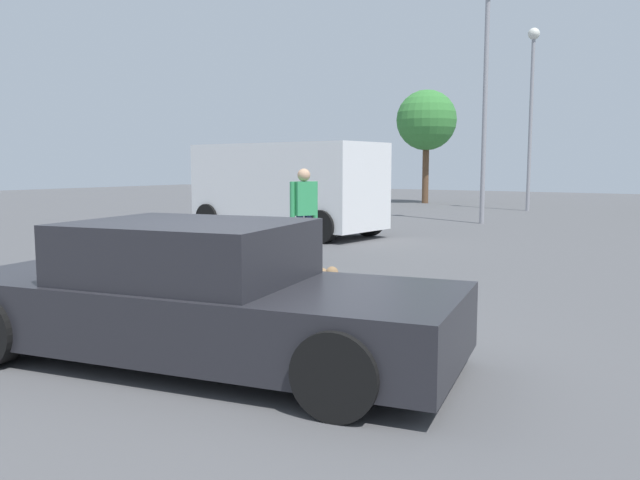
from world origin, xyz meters
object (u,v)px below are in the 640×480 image
(pedestrian, at_px, (304,207))
(dog, at_px, (322,275))
(van_white, at_px, (287,186))
(light_post_far, at_px, (532,89))
(sedan_foreground, at_px, (196,297))
(light_post_near, at_px, (486,65))

(pedestrian, bearing_deg, dog, -25.58)
(dog, xyz_separation_m, van_white, (-4.81, 5.88, 1.00))
(pedestrian, bearing_deg, light_post_far, 116.05)
(pedestrian, distance_m, light_post_far, 16.33)
(dog, distance_m, light_post_far, 18.72)
(dog, xyz_separation_m, pedestrian, (-1.77, 2.16, 0.78))
(dog, bearing_deg, light_post_far, 107.23)
(van_white, relative_size, pedestrian, 3.00)
(sedan_foreground, xyz_separation_m, light_post_near, (-2.44, 14.91, 4.14))
(van_white, bearing_deg, sedan_foreground, -53.62)
(sedan_foreground, distance_m, dog, 3.39)
(van_white, bearing_deg, dog, -45.65)
(dog, distance_m, van_white, 7.66)
(pedestrian, bearing_deg, van_white, 154.42)
(pedestrian, relative_size, light_post_far, 0.24)
(pedestrian, distance_m, light_post_near, 10.17)
(sedan_foreground, distance_m, van_white, 10.74)
(light_post_near, distance_m, light_post_far, 6.45)
(van_white, xyz_separation_m, light_post_far, (2.78, 12.20, 3.42))
(dog, distance_m, light_post_near, 12.58)
(van_white, xyz_separation_m, pedestrian, (3.05, -3.72, -0.22))
(light_post_far, bearing_deg, van_white, -102.84)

